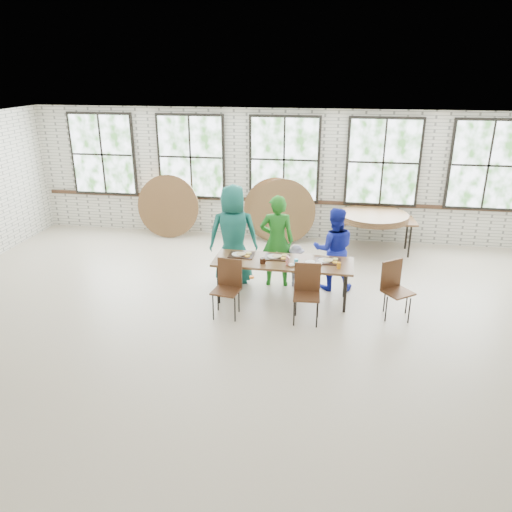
{
  "coord_description": "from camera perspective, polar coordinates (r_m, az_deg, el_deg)",
  "views": [
    {
      "loc": [
        1.18,
        -6.92,
        3.91
      ],
      "look_at": [
        0.0,
        0.4,
        1.05
      ],
      "focal_mm": 35.0,
      "sensor_mm": 36.0,
      "label": 1
    }
  ],
  "objects": [
    {
      "name": "round_tops_stacked",
      "position": [
        11.2,
        13.27,
        4.43
      ],
      "size": [
        1.5,
        1.5,
        0.13
      ],
      "color": "brown",
      "rests_on": "storage_table"
    },
    {
      "name": "chair_near_left",
      "position": [
        8.19,
        -3.22,
        -3.07
      ],
      "size": [
        0.48,
        0.47,
        0.95
      ],
      "rotation": [
        0.0,
        0.0,
        -0.17
      ],
      "color": "#4B2C19",
      "rests_on": "ground"
    },
    {
      "name": "adult_teal",
      "position": [
        9.27,
        -2.61,
        2.42
      ],
      "size": [
        1.02,
        0.76,
        1.89
      ],
      "primitive_type": "imported",
      "rotation": [
        0.0,
        0.0,
        3.33
      ],
      "color": "#1A6354",
      "rests_on": "ground"
    },
    {
      "name": "adult_blue",
      "position": [
        9.15,
        8.87,
        0.78
      ],
      "size": [
        0.81,
        0.66,
        1.54
      ],
      "primitive_type": "imported",
      "rotation": [
        0.0,
        0.0,
        3.24
      ],
      "color": "#1724A7",
      "rests_on": "ground"
    },
    {
      "name": "room",
      "position": [
        11.6,
        3.24,
        10.73
      ],
      "size": [
        12.0,
        12.0,
        12.0
      ],
      "color": "#BDAF96",
      "rests_on": "ground"
    },
    {
      "name": "toddler",
      "position": [
        9.31,
        4.61,
        -1.12
      ],
      "size": [
        0.54,
        0.34,
        0.8
      ],
      "primitive_type": "imported",
      "rotation": [
        0.0,
        0.0,
        3.07
      ],
      "color": "#17133C",
      "rests_on": "ground"
    },
    {
      "name": "adult_green",
      "position": [
        9.17,
        2.39,
        1.71
      ],
      "size": [
        0.67,
        0.48,
        1.73
      ],
      "primitive_type": "imported",
      "rotation": [
        0.0,
        0.0,
        3.25
      ],
      "color": "#1D6C1C",
      "rests_on": "ground"
    },
    {
      "name": "chair_near_right",
      "position": [
        8.05,
        5.85,
        -3.62
      ],
      "size": [
        0.44,
        0.42,
        0.95
      ],
      "rotation": [
        0.0,
        0.0,
        0.05
      ],
      "color": "#4B2C19",
      "rests_on": "ground"
    },
    {
      "name": "storage_table",
      "position": [
        11.23,
        13.22,
        3.85
      ],
      "size": [
        1.86,
        0.9,
        0.74
      ],
      "rotation": [
        0.0,
        0.0,
        0.09
      ],
      "color": "brown",
      "rests_on": "ground"
    },
    {
      "name": "dining_table",
      "position": [
        8.61,
        3.1,
        -0.89
      ],
      "size": [
        2.42,
        0.85,
        0.74
      ],
      "rotation": [
        0.0,
        0.0,
        -0.02
      ],
      "color": "brown",
      "rests_on": "ground"
    },
    {
      "name": "round_tops_leaning",
      "position": [
        11.68,
        -1.68,
        5.32
      ],
      "size": [
        4.25,
        0.39,
        1.49
      ],
      "color": "brown",
      "rests_on": "ground"
    },
    {
      "name": "tabletop_clutter",
      "position": [
        8.56,
        4.01,
        -0.5
      ],
      "size": [
        1.97,
        0.6,
        0.11
      ],
      "color": "black",
      "rests_on": "dining_table"
    },
    {
      "name": "chair_spare",
      "position": [
        8.44,
        15.55,
        -3.12
      ],
      "size": [
        0.58,
        0.58,
        0.95
      ],
      "rotation": [
        0.0,
        0.0,
        0.66
      ],
      "color": "#4B2C19",
      "rests_on": "ground"
    }
  ]
}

